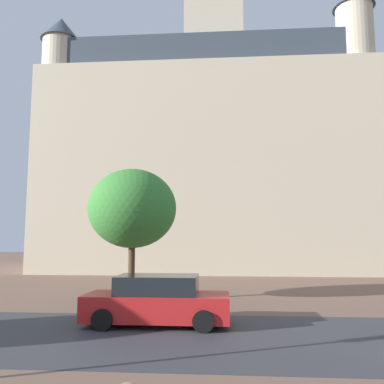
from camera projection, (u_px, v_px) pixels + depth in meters
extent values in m
plane|color=brown|center=(183.00, 327.00, 12.07)|extent=(120.00, 120.00, 0.00)
cube|color=#38383D|center=(180.00, 336.00, 10.97)|extent=(120.00, 6.10, 0.00)
cube|color=beige|center=(206.00, 177.00, 35.33)|extent=(26.74, 12.97, 16.30)
cube|color=#38424C|center=(206.00, 78.00, 36.40)|extent=(24.60, 11.93, 2.40)
cube|color=beige|center=(214.00, 106.00, 36.04)|extent=(5.20, 5.20, 29.59)
cylinder|color=beige|center=(56.00, 153.00, 31.42)|extent=(2.80, 2.80, 18.93)
cone|color=#38424C|center=(61.00, 30.00, 32.63)|extent=(3.20, 3.20, 2.00)
cylinder|color=beige|center=(360.00, 137.00, 29.76)|extent=(2.80, 2.80, 20.73)
cube|color=red|center=(157.00, 306.00, 12.42)|extent=(4.55, 1.78, 0.79)
cube|color=black|center=(157.00, 284.00, 12.50)|extent=(2.55, 1.57, 0.58)
cylinder|color=black|center=(206.00, 310.00, 13.16)|extent=(0.64, 0.22, 0.64)
cylinder|color=black|center=(203.00, 321.00, 11.40)|extent=(0.64, 0.22, 0.64)
cylinder|color=black|center=(118.00, 309.00, 13.39)|extent=(0.64, 0.22, 0.64)
cylinder|color=black|center=(102.00, 320.00, 11.63)|extent=(0.64, 0.22, 0.64)
cylinder|color=#4C3823|center=(131.00, 272.00, 17.00)|extent=(0.29, 0.29, 2.48)
ellipsoid|color=#387F33|center=(132.00, 208.00, 17.32)|extent=(3.87, 3.87, 3.48)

